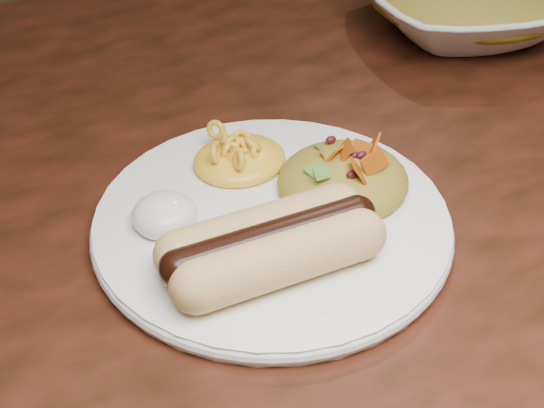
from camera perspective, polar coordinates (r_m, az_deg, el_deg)
table at (r=0.65m, az=-4.12°, el=-6.18°), size 1.60×0.90×0.75m
plate at (r=0.56m, az=0.00°, el=-1.35°), size 0.34×0.34×0.01m
hotdog at (r=0.50m, az=-0.04°, el=-3.01°), size 0.13×0.08×0.04m
mac_and_cheese at (r=0.59m, az=-2.48°, el=4.14°), size 0.09×0.09×0.03m
sour_cream at (r=0.54m, az=-8.16°, el=-0.30°), size 0.05×0.05×0.03m
taco_salad at (r=0.57m, az=5.43°, el=2.58°), size 0.10×0.10×0.04m
serving_bowl at (r=0.86m, az=14.47°, el=14.46°), size 0.29×0.29×0.06m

